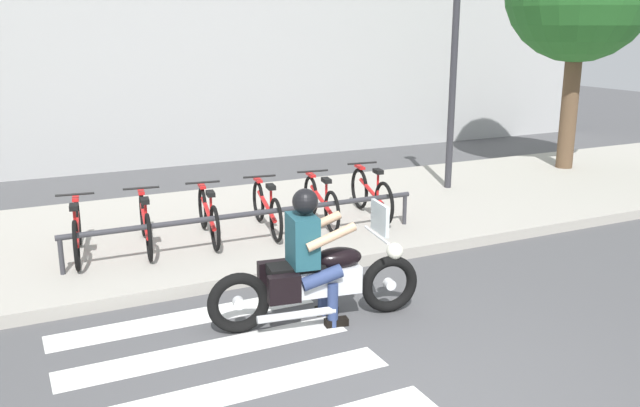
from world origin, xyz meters
name	(u,v)px	position (x,y,z in m)	size (l,w,h in m)	color
ground_plane	(406,403)	(0.00, 0.00, 0.00)	(48.00, 48.00, 0.00)	#4C4C4F
sidewalk	(216,229)	(0.00, 5.15, 0.07)	(24.00, 4.40, 0.15)	#A8A399
crosswalk_stripe_3	(235,390)	(-1.20, 0.80, 0.00)	(2.80, 0.40, 0.01)	white
crosswalk_stripe_4	(208,350)	(-1.20, 1.60, 0.00)	(2.80, 0.40, 0.01)	white
crosswalk_stripe_5	(186,318)	(-1.20, 2.40, 0.00)	(2.80, 0.40, 0.01)	white
motorcycle	(318,280)	(0.03, 1.73, 0.46)	(2.26, 0.75, 1.22)	black
rider	(310,247)	(-0.05, 1.75, 0.83)	(0.68, 0.60, 1.44)	#1E4C59
bicycle_0	(77,231)	(-2.00, 4.49, 0.49)	(0.48, 1.62, 0.75)	black
bicycle_1	(145,223)	(-1.15, 4.49, 0.49)	(0.48, 1.68, 0.73)	black
bicycle_2	(208,215)	(-0.30, 4.49, 0.49)	(0.48, 1.64, 0.73)	black
bicycle_3	(267,208)	(0.55, 4.49, 0.49)	(0.48, 1.64, 0.73)	black
bicycle_4	(321,201)	(1.40, 4.49, 0.49)	(0.48, 1.59, 0.73)	black
bicycle_5	(371,194)	(2.25, 4.49, 0.51)	(0.48, 1.62, 0.78)	black
bike_rack	(252,216)	(0.13, 3.94, 0.57)	(4.86, 0.07, 0.49)	#333338
street_lamp	(455,48)	(4.47, 5.55, 2.61)	(0.28, 0.28, 4.31)	#2D2D33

